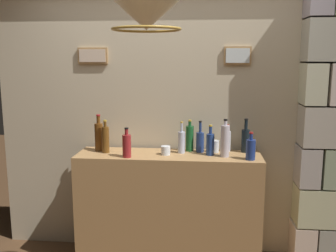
% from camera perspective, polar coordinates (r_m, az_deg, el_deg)
% --- Properties ---
extents(panelled_rear_partition, '(3.15, 0.15, 2.48)m').
position_cam_1_polar(panelled_rear_partition, '(3.41, 0.53, 2.56)').
color(panelled_rear_partition, '#BCAD8E').
rests_on(panelled_rear_partition, ground).
extents(stone_pillar, '(0.38, 0.31, 2.41)m').
position_cam_1_polar(stone_pillar, '(3.42, 21.97, 0.18)').
color(stone_pillar, beige).
rests_on(stone_pillar, ground).
extents(bar_shelf_unit, '(1.55, 0.41, 0.97)m').
position_cam_1_polar(bar_shelf_unit, '(3.35, 0.08, -12.31)').
color(bar_shelf_unit, '#9E7547').
rests_on(bar_shelf_unit, ground).
extents(liquor_bottle_gin, '(0.07, 0.07, 0.26)m').
position_cam_1_polar(liquor_bottle_gin, '(3.17, 6.36, -2.66)').
color(liquor_bottle_gin, navy).
rests_on(liquor_bottle_gin, bar_shelf_unit).
extents(liquor_bottle_rye, '(0.08, 0.08, 0.22)m').
position_cam_1_polar(liquor_bottle_rye, '(3.08, 12.31, -3.41)').
color(liquor_bottle_rye, navy).
rests_on(liquor_bottle_rye, bar_shelf_unit).
extents(liquor_bottle_vermouth, '(0.07, 0.07, 0.32)m').
position_cam_1_polar(liquor_bottle_vermouth, '(3.35, -10.34, -1.49)').
color(liquor_bottle_vermouth, '#5F3612').
rests_on(liquor_bottle_vermouth, bar_shelf_unit).
extents(liquor_bottle_whiskey, '(0.07, 0.07, 0.27)m').
position_cam_1_polar(liquor_bottle_whiskey, '(3.29, 3.28, -1.81)').
color(liquor_bottle_whiskey, '#185024').
rests_on(liquor_bottle_whiskey, bar_shelf_unit).
extents(liquor_bottle_sherry, '(0.07, 0.07, 0.25)m').
position_cam_1_polar(liquor_bottle_sherry, '(3.10, -6.21, -2.90)').
color(liquor_bottle_sherry, maroon).
rests_on(liquor_bottle_sherry, bar_shelf_unit).
extents(liquor_bottle_brandy, '(0.06, 0.06, 0.27)m').
position_cam_1_polar(liquor_bottle_brandy, '(3.22, 2.04, -2.36)').
color(liquor_bottle_brandy, '#B1B9D0').
rests_on(liquor_bottle_brandy, bar_shelf_unit).
extents(liquor_bottle_scotch, '(0.07, 0.07, 0.27)m').
position_cam_1_polar(liquor_bottle_scotch, '(3.27, 4.84, -2.28)').
color(liquor_bottle_scotch, navy).
rests_on(liquor_bottle_scotch, bar_shelf_unit).
extents(liquor_bottle_tequila, '(0.05, 0.05, 0.23)m').
position_cam_1_polar(liquor_bottle_tequila, '(3.32, 8.96, -2.15)').
color(liquor_bottle_tequila, silver).
rests_on(liquor_bottle_tequila, bar_shelf_unit).
extents(liquor_bottle_vodka, '(0.06, 0.06, 0.28)m').
position_cam_1_polar(liquor_bottle_vodka, '(3.27, -9.37, -1.94)').
color(liquor_bottle_vodka, brown).
rests_on(liquor_bottle_vodka, bar_shelf_unit).
extents(liquor_bottle_port, '(0.07, 0.07, 0.31)m').
position_cam_1_polar(liquor_bottle_port, '(3.13, 8.56, -2.19)').
color(liquor_bottle_port, '#BDB3BD').
rests_on(liquor_bottle_port, bar_shelf_unit).
extents(liquor_bottle_rum, '(0.07, 0.07, 0.29)m').
position_cam_1_polar(liquor_bottle_rum, '(3.31, 11.57, -2.03)').
color(liquor_bottle_rum, black).
rests_on(liquor_bottle_rum, bar_shelf_unit).
extents(glass_tumbler_rocks, '(0.07, 0.07, 0.10)m').
position_cam_1_polar(glass_tumbler_rocks, '(3.28, 7.07, -3.05)').
color(glass_tumbler_rocks, silver).
rests_on(glass_tumbler_rocks, bar_shelf_unit).
extents(glass_tumbler_highball, '(0.08, 0.08, 0.07)m').
position_cam_1_polar(glass_tumbler_highball, '(3.17, -0.36, -3.68)').
color(glass_tumbler_highball, silver).
rests_on(glass_tumbler_highball, bar_shelf_unit).
extents(pendant_lamp, '(0.42, 0.42, 0.47)m').
position_cam_1_polar(pendant_lamp, '(2.33, -3.29, 16.19)').
color(pendant_lamp, '#EFE5C6').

